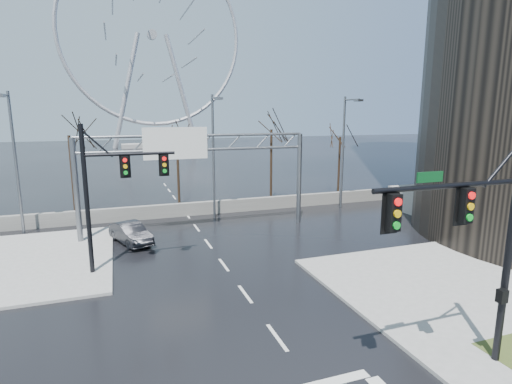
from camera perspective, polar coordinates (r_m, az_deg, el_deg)
name	(u,v)px	position (r m, az deg, el deg)	size (l,w,h in m)	color
ground	(277,337)	(16.40, 3.01, -20.02)	(260.00, 260.00, 0.00)	black
sidewalk_right_ext	(442,280)	(23.06, 25.06, -11.36)	(12.00, 10.00, 0.15)	gray
sidewalk_far	(20,263)	(26.92, -30.62, -8.70)	(10.00, 12.00, 0.15)	gray
barrier_wall	(187,209)	(34.33, -9.79, -2.44)	(52.00, 0.50, 1.10)	slate
signal_mast_near	(481,232)	(14.29, 29.47, -4.96)	(5.52, 0.41, 8.00)	black
signal_mast_far	(109,185)	(22.22, -20.27, 0.96)	(4.72, 0.41, 8.00)	black
sign_gantry	(192,162)	(28.56, -9.12, 4.31)	(16.36, 0.40, 7.60)	slate
streetlight_left	(14,153)	(31.91, -31.34, 4.82)	(0.50, 2.55, 10.00)	slate
streetlight_mid	(214,147)	(32.10, -6.00, 6.39)	(0.50, 2.55, 10.00)	slate
streetlight_right	(345,144)	(36.78, 12.63, 6.77)	(0.50, 2.55, 10.00)	slate
tree_left	(70,145)	(36.72, -25.09, 6.13)	(3.75, 3.75, 7.50)	black
tree_center	(177,150)	(37.99, -11.18, 5.87)	(3.25, 3.25, 6.50)	black
tree_right	(271,138)	(39.27, 2.20, 7.76)	(3.90, 3.90, 7.80)	black
tree_far_right	(340,144)	(43.34, 11.90, 6.78)	(3.40, 3.40, 6.80)	black
ferris_wheel	(152,43)	(109.89, -14.59, 19.96)	(45.00, 6.00, 50.91)	gray
car	(131,233)	(27.95, -17.47, -5.61)	(1.47, 4.20, 1.38)	black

